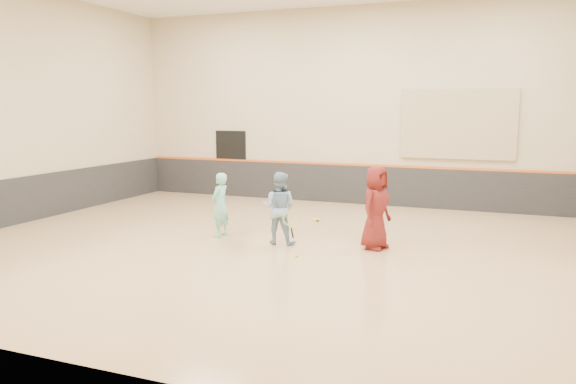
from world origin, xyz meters
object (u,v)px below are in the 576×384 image
at_px(girl, 220,205).
at_px(young_man, 376,208).
at_px(spare_racket, 316,218).
at_px(instructor, 279,208).

height_order(girl, young_man, young_man).
distance_m(girl, spare_racket, 3.07).
bearing_deg(girl, young_man, 98.48).
xyz_separation_m(girl, spare_racket, (1.46, 2.62, -0.69)).
bearing_deg(instructor, girl, -7.72).
xyz_separation_m(girl, instructor, (1.53, -0.13, 0.05)).
bearing_deg(girl, spare_racket, 156.24).
distance_m(young_man, spare_racket, 3.34).
relative_size(instructor, spare_racket, 2.10).
distance_m(instructor, spare_racket, 2.84).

